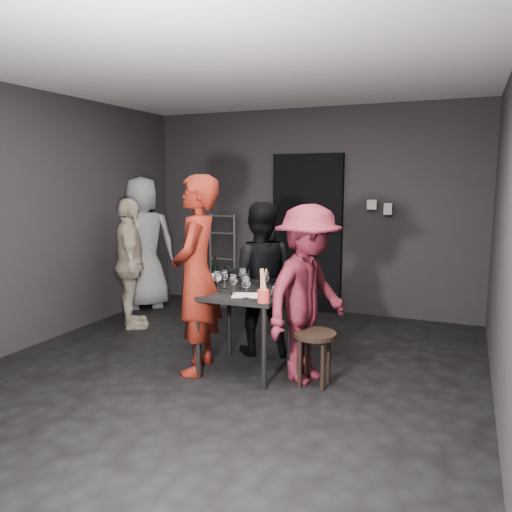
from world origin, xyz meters
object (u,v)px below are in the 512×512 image
at_px(hand_truck, 221,287).
at_px(breadstick_cup, 263,286).
at_px(tasting_table, 245,302).
at_px(bystander_cream, 130,261).
at_px(woman_black, 259,276).
at_px(bystander_grey, 142,230).
at_px(man_maroon, 308,291).
at_px(server_red, 196,255).
at_px(wine_bottle, 215,277).
at_px(stool, 315,342).

bearing_deg(hand_truck, breadstick_cup, -58.10).
xyz_separation_m(tasting_table, bystander_cream, (-1.82, 0.73, 0.15)).
bearing_deg(woman_black, bystander_grey, -41.44).
xyz_separation_m(tasting_table, man_maroon, (0.59, 0.02, 0.16)).
height_order(server_red, bystander_grey, same).
distance_m(woman_black, wine_bottle, 0.57).
bearing_deg(bystander_grey, man_maroon, 109.25).
xyz_separation_m(hand_truck, man_maroon, (1.96, -2.20, 0.58)).
xyz_separation_m(hand_truck, tasting_table, (1.37, -2.22, 0.42)).
height_order(stool, server_red, server_red).
xyz_separation_m(server_red, breadstick_cup, (0.71, -0.14, -0.20)).
distance_m(hand_truck, tasting_table, 2.64).
relative_size(hand_truck, tasting_table, 1.70).
bearing_deg(server_red, breadstick_cup, 63.33).
bearing_deg(bystander_cream, server_red, -162.79).
relative_size(hand_truck, woman_black, 0.80).
bearing_deg(man_maroon, bystander_grey, 80.34).
bearing_deg(bystander_grey, server_red, 94.50).
relative_size(stool, bystander_cream, 0.29).
bearing_deg(woman_black, bystander_cream, -22.07).
distance_m(hand_truck, man_maroon, 3.00).
height_order(hand_truck, bystander_grey, bystander_grey).
bearing_deg(wine_bottle, server_red, -118.45).
relative_size(stool, woman_black, 0.30).
bearing_deg(breadstick_cup, woman_black, 114.67).
bearing_deg(hand_truck, man_maroon, -49.94).
height_order(tasting_table, bystander_cream, bystander_cream).
height_order(woman_black, breadstick_cup, woman_black).
relative_size(stool, breadstick_cup, 1.54).
bearing_deg(wine_bottle, woman_black, 65.72).
bearing_deg(breadstick_cup, wine_bottle, 152.60).
bearing_deg(bystander_cream, woman_black, -136.92).
xyz_separation_m(server_red, woman_black, (0.33, 0.70, -0.29)).
bearing_deg(tasting_table, man_maroon, 1.75).
bearing_deg(man_maroon, stool, -113.25).
relative_size(tasting_table, bystander_grey, 0.34).
relative_size(server_red, bystander_cream, 1.36).
height_order(tasting_table, wine_bottle, wine_bottle).
bearing_deg(stool, tasting_table, 174.27).
relative_size(hand_truck, breadstick_cup, 4.18).
relative_size(bystander_grey, breadstick_cup, 7.15).
bearing_deg(hand_truck, stool, -49.70).
bearing_deg(man_maroon, woman_black, 71.88).
relative_size(woman_black, bystander_cream, 0.99).
height_order(hand_truck, bystander_cream, bystander_cream).
xyz_separation_m(woman_black, breadstick_cup, (0.38, -0.84, 0.09)).
distance_m(server_red, bystander_grey, 2.54).
height_order(tasting_table, bystander_grey, bystander_grey).
bearing_deg(bystander_grey, stool, 108.74).
bearing_deg(wine_bottle, tasting_table, -1.89).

